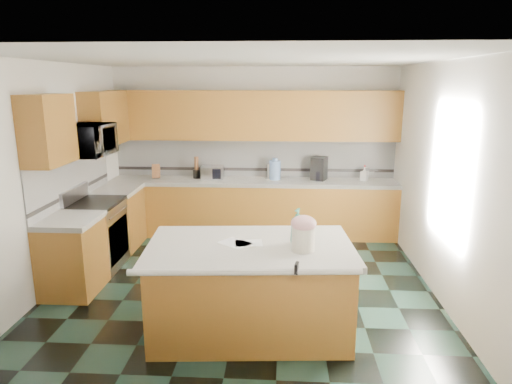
{
  "coord_description": "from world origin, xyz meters",
  "views": [
    {
      "loc": [
        0.48,
        -5.18,
        2.46
      ],
      "look_at": [
        0.15,
        0.35,
        1.12
      ],
      "focal_mm": 32.0,
      "sensor_mm": 36.0,
      "label": 1
    }
  ],
  "objects_px": {
    "treat_jar": "(303,239)",
    "knife_block": "(156,171)",
    "soap_bottle_island": "(298,227)",
    "island_base": "(250,291)",
    "toaster_oven": "(212,173)",
    "coffee_maker": "(319,168)",
    "island_top": "(250,247)"
  },
  "relations": [
    {
      "from": "treat_jar",
      "to": "knife_block",
      "type": "relative_size",
      "value": 1.01
    },
    {
      "from": "soap_bottle_island",
      "to": "coffee_maker",
      "type": "xyz_separation_m",
      "value": [
        0.43,
        3.03,
        0.01
      ]
    },
    {
      "from": "soap_bottle_island",
      "to": "treat_jar",
      "type": "bearing_deg",
      "value": -51.15
    },
    {
      "from": "island_base",
      "to": "soap_bottle_island",
      "type": "distance_m",
      "value": 0.81
    },
    {
      "from": "knife_block",
      "to": "treat_jar",
      "type": "bearing_deg",
      "value": -64.36
    },
    {
      "from": "knife_block",
      "to": "coffee_maker",
      "type": "distance_m",
      "value": 2.66
    },
    {
      "from": "soap_bottle_island",
      "to": "island_top",
      "type": "bearing_deg",
      "value": -151.68
    },
    {
      "from": "coffee_maker",
      "to": "treat_jar",
      "type": "bearing_deg",
      "value": -74.06
    },
    {
      "from": "treat_jar",
      "to": "toaster_oven",
      "type": "relative_size",
      "value": 0.65
    },
    {
      "from": "island_base",
      "to": "island_top",
      "type": "distance_m",
      "value": 0.46
    },
    {
      "from": "island_base",
      "to": "treat_jar",
      "type": "height_order",
      "value": "treat_jar"
    },
    {
      "from": "island_top",
      "to": "coffee_maker",
      "type": "height_order",
      "value": "coffee_maker"
    },
    {
      "from": "island_top",
      "to": "toaster_oven",
      "type": "bearing_deg",
      "value": 101.23
    },
    {
      "from": "island_top",
      "to": "knife_block",
      "type": "xyz_separation_m",
      "value": [
        -1.77,
        3.05,
        0.14
      ]
    },
    {
      "from": "treat_jar",
      "to": "knife_block",
      "type": "xyz_separation_m",
      "value": [
        -2.27,
        3.18,
        -0.0
      ]
    },
    {
      "from": "island_base",
      "to": "coffee_maker",
      "type": "xyz_separation_m",
      "value": [
        0.89,
        3.08,
        0.68
      ]
    },
    {
      "from": "toaster_oven",
      "to": "island_base",
      "type": "bearing_deg",
      "value": -78.65
    },
    {
      "from": "knife_block",
      "to": "soap_bottle_island",
      "type": "bearing_deg",
      "value": -63.43
    },
    {
      "from": "coffee_maker",
      "to": "soap_bottle_island",
      "type": "bearing_deg",
      "value": -75.34
    },
    {
      "from": "island_base",
      "to": "treat_jar",
      "type": "relative_size",
      "value": 8.28
    },
    {
      "from": "knife_block",
      "to": "toaster_oven",
      "type": "distance_m",
      "value": 0.93
    },
    {
      "from": "island_base",
      "to": "toaster_oven",
      "type": "height_order",
      "value": "toaster_oven"
    },
    {
      "from": "island_base",
      "to": "knife_block",
      "type": "height_order",
      "value": "knife_block"
    },
    {
      "from": "treat_jar",
      "to": "soap_bottle_island",
      "type": "bearing_deg",
      "value": 99.01
    },
    {
      "from": "island_base",
      "to": "soap_bottle_island",
      "type": "height_order",
      "value": "soap_bottle_island"
    },
    {
      "from": "toaster_oven",
      "to": "coffee_maker",
      "type": "distance_m",
      "value": 1.73
    },
    {
      "from": "island_top",
      "to": "coffee_maker",
      "type": "relative_size",
      "value": 5.39
    },
    {
      "from": "island_base",
      "to": "soap_bottle_island",
      "type": "bearing_deg",
      "value": 1.16
    },
    {
      "from": "island_top",
      "to": "treat_jar",
      "type": "height_order",
      "value": "treat_jar"
    },
    {
      "from": "toaster_oven",
      "to": "island_top",
      "type": "bearing_deg",
      "value": -78.65
    },
    {
      "from": "knife_block",
      "to": "toaster_oven",
      "type": "xyz_separation_m",
      "value": [
        0.93,
        0.0,
        -0.01
      ]
    },
    {
      "from": "island_top",
      "to": "coffee_maker",
      "type": "distance_m",
      "value": 3.21
    }
  ]
}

